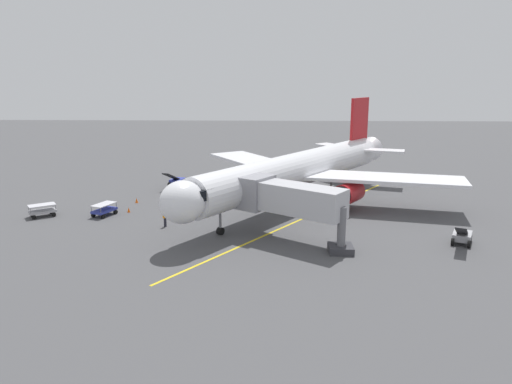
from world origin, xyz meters
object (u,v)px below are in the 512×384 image
safety_cone_wing_starboard (129,210)px  ground_crew_marshaller (165,218)px  baggage_cart_near_nose (42,210)px  belt_loader_starboard_side (177,181)px  safety_cone_nose_left (137,201)px  safety_cone_wing_port (137,200)px  airplane (300,170)px  jet_bridge (284,198)px  safety_cone_nose_right (210,208)px  belt_loader_portside (462,236)px  baggage_cart_rear_apron (104,210)px

safety_cone_wing_starboard → ground_crew_marshaller: bearing=135.8°
baggage_cart_near_nose → belt_loader_starboard_side: bearing=-127.0°
safety_cone_nose_left → safety_cone_wing_port: same height
baggage_cart_near_nose → safety_cone_nose_left: baggage_cart_near_nose is taller
safety_cone_nose_left → safety_cone_wing_starboard: 3.99m
safety_cone_wing_starboard → belt_loader_starboard_side: bearing=-101.6°
airplane → ground_crew_marshaller: bearing=33.7°
jet_bridge → belt_loader_starboard_side: size_ratio=2.21×
safety_cone_nose_right → safety_cone_wing_starboard: size_ratio=1.00×
jet_bridge → belt_loader_starboard_side: (13.84, -21.18, -3.05)m
belt_loader_portside → safety_cone_nose_right: (23.33, -9.86, -0.44)m
safety_cone_wing_port → belt_loader_portside: bearing=158.0°
airplane → safety_cone_wing_starboard: size_ratio=64.00×
jet_bridge → belt_loader_starboard_side: jet_bridge is taller
belt_loader_starboard_side → baggage_cart_near_nose: bearing=53.0°
airplane → baggage_cart_near_nose: size_ratio=12.00×
ground_crew_marshaller → safety_cone_nose_left: bearing=-59.3°
safety_cone_nose_left → safety_cone_nose_right: (-8.87, 3.12, 0.00)m
safety_cone_nose_left → ground_crew_marshaller: bearing=120.7°
safety_cone_nose_right → jet_bridge: bearing=130.9°
jet_bridge → belt_loader_starboard_side: bearing=-56.8°
jet_bridge → baggage_cart_near_nose: 26.00m
safety_cone_wing_starboard → safety_cone_nose_left: bearing=-86.6°
baggage_cart_near_nose → safety_cone_wing_starboard: 8.73m
belt_loader_portside → belt_loader_starboard_side: 36.61m
airplane → ground_crew_marshaller: 16.52m
safety_cone_wing_port → safety_cone_wing_starboard: size_ratio=1.00×
airplane → ground_crew_marshaller: airplane is taller
airplane → safety_cone_nose_left: airplane is taller
ground_crew_marshaller → safety_cone_nose_right: ground_crew_marshaller is taller
jet_bridge → safety_cone_nose_left: jet_bridge is taller
jet_bridge → safety_cone_nose_left: 21.01m
safety_cone_wing_starboard → jet_bridge: bearing=153.5°
safety_cone_nose_left → baggage_cart_near_nose: bearing=35.2°
belt_loader_starboard_side → safety_cone_wing_port: size_ratio=8.60×
baggage_cart_rear_apron → safety_cone_wing_port: bearing=-109.5°
baggage_cart_rear_apron → safety_cone_nose_left: baggage_cart_rear_apron is taller
safety_cone_nose_left → safety_cone_nose_right: 9.41m
airplane → safety_cone_nose_right: (9.90, 3.24, -3.73)m
baggage_cart_near_nose → baggage_cart_rear_apron: same height
jet_bridge → baggage_cart_rear_apron: bearing=-20.3°
ground_crew_marshaller → belt_loader_portside: (-26.93, 4.10, -0.17)m
airplane → belt_loader_starboard_side: size_ratio=7.44×
baggage_cart_near_nose → belt_loader_starboard_side: 18.57m
airplane → baggage_cart_rear_apron: (20.72, 5.43, -3.35)m
belt_loader_portside → airplane: bearing=-44.3°
baggage_cart_near_nose → baggage_cart_rear_apron: size_ratio=1.00×
belt_loader_portside → safety_cone_wing_port: 34.78m
airplane → baggage_cart_near_nose: (27.06, 5.97, -3.35)m
baggage_cart_near_nose → safety_cone_wing_port: (-8.25, -5.92, -0.38)m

